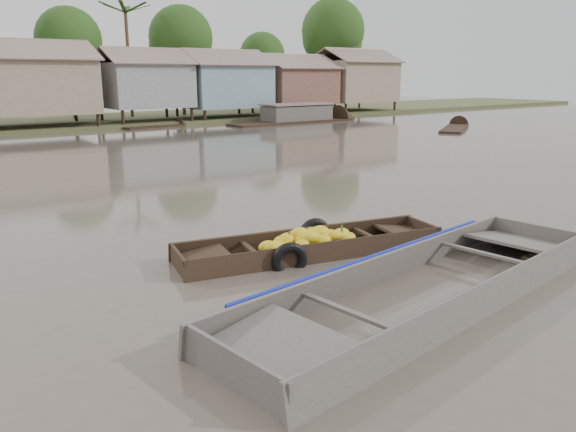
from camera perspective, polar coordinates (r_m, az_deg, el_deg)
ground at (r=9.98m, az=-0.30°, el=-5.53°), size 120.00×120.00×0.00m
riverbank at (r=40.40m, az=-24.43°, el=12.61°), size 120.00×12.47×10.22m
banana_boat at (r=10.85m, az=2.08°, el=-3.11°), size 5.46×2.38×0.76m
viewer_boat at (r=9.06m, az=13.91°, el=-7.64°), size 7.93×2.96×0.62m
distant_boats at (r=37.97m, az=-2.75°, el=9.50°), size 35.24×14.99×1.38m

